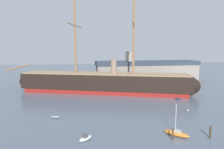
# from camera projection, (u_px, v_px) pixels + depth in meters

# --- Properties ---
(tall_ship) EXTENTS (74.15, 31.46, 37.06)m
(tall_ship) POSITION_uv_depth(u_px,v_px,m) (104.00, 83.00, 75.79)
(tall_ship) COLOR maroon
(tall_ship) RESTS_ON ground
(motorboat_foreground_left) EXTENTS (3.00, 2.87, 1.23)m
(motorboat_foreground_left) POSITION_uv_depth(u_px,v_px,m) (86.00, 138.00, 36.50)
(motorboat_foreground_left) COLOR silver
(motorboat_foreground_left) RESTS_ON ground
(sailboat_foreground_right) EXTENTS (4.45, 4.58, 6.40)m
(sailboat_foreground_right) POSITION_uv_depth(u_px,v_px,m) (176.00, 133.00, 38.28)
(sailboat_foreground_right) COLOR orange
(sailboat_foreground_right) RESTS_ON ground
(dinghy_mid_left) EXTENTS (2.65, 1.86, 0.57)m
(dinghy_mid_left) POSITION_uv_depth(u_px,v_px,m) (55.00, 117.00, 48.29)
(dinghy_mid_left) COLOR gray
(dinghy_mid_left) RESTS_ON ground
(dinghy_mid_right) EXTENTS (2.05, 2.05, 0.48)m
(dinghy_mid_right) POSITION_uv_depth(u_px,v_px,m) (188.00, 110.00, 53.44)
(dinghy_mid_right) COLOR gray
(dinghy_mid_right) RESTS_ON ground
(dinghy_alongside_stern) EXTENTS (2.13, 1.79, 0.47)m
(dinghy_alongside_stern) POSITION_uv_depth(u_px,v_px,m) (178.00, 99.00, 66.04)
(dinghy_alongside_stern) COLOR #1E284C
(dinghy_alongside_stern) RESTS_ON ground
(motorboat_far_left) EXTENTS (4.23, 3.95, 1.72)m
(motorboat_far_left) POSITION_uv_depth(u_px,v_px,m) (41.00, 90.00, 78.60)
(motorboat_far_left) COLOR gray
(motorboat_far_left) RESTS_ON ground
(dinghy_distant_centre) EXTENTS (2.10, 1.17, 0.47)m
(dinghy_distant_centre) POSITION_uv_depth(u_px,v_px,m) (107.00, 85.00, 91.07)
(dinghy_distant_centre) COLOR gray
(dinghy_distant_centre) RESTS_ON ground
(mooring_piling_left_pair) EXTENTS (0.38, 0.38, 2.36)m
(mooring_piling_left_pair) POSITION_uv_depth(u_px,v_px,m) (210.00, 132.00, 37.32)
(mooring_piling_left_pair) COLOR #423323
(mooring_piling_left_pair) RESTS_ON ground
(mooring_piling_right_pair) EXTENTS (0.27, 0.27, 2.32)m
(mooring_piling_right_pair) POSITION_uv_depth(u_px,v_px,m) (173.00, 134.00, 36.33)
(mooring_piling_right_pair) COLOR #423323
(mooring_piling_right_pair) RESTS_ON ground
(dockside_warehouse_right) EXTENTS (54.77, 12.41, 15.78)m
(dockside_warehouse_right) POSITION_uv_depth(u_px,v_px,m) (147.00, 72.00, 97.13)
(dockside_warehouse_right) COLOR #565659
(dockside_warehouse_right) RESTS_ON ground
(seagull_in_flight) EXTENTS (1.25, 0.82, 0.14)m
(seagull_in_flight) POSITION_uv_depth(u_px,v_px,m) (143.00, 60.00, 60.34)
(seagull_in_flight) COLOR silver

